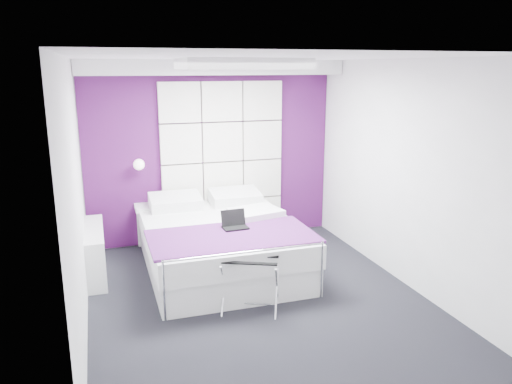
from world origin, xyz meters
TOP-DOWN VIEW (x-y plane):
  - floor at (0.00, 0.00)m, footprint 4.40×4.40m
  - ceiling at (0.00, 0.00)m, footprint 4.40×4.40m
  - wall_back at (0.00, 2.20)m, footprint 3.60×0.00m
  - wall_left at (-1.80, 0.00)m, footprint 0.00×4.40m
  - wall_right at (1.80, 0.00)m, footprint 0.00×4.40m
  - accent_wall at (0.00, 2.19)m, footprint 3.58×0.02m
  - soffit at (0.00, 1.95)m, footprint 3.58×0.50m
  - headboard at (0.15, 2.14)m, footprint 1.80×0.08m
  - skylight at (0.00, 0.60)m, footprint 1.36×0.86m
  - wall_lamp at (-1.05, 2.06)m, footprint 0.15×0.15m
  - radiator at (-1.69, 1.30)m, footprint 0.22×1.20m
  - bed at (-0.18, 1.01)m, footprint 1.88×2.28m
  - nightstand at (-0.89, 2.02)m, footprint 0.50×0.39m
  - luggage_rack at (-0.14, -0.15)m, footprint 0.58×0.42m
  - laptop at (-0.09, 0.68)m, footprint 0.29×0.21m

SIDE VIEW (x-z plane):
  - floor at x=0.00m, z-range 0.00..0.00m
  - luggage_rack at x=-0.14m, z-range 0.00..0.57m
  - radiator at x=-1.69m, z-range 0.00..0.60m
  - bed at x=-0.18m, z-range -0.06..0.73m
  - nightstand at x=-0.89m, z-range 0.59..0.64m
  - laptop at x=-0.09m, z-range 0.59..0.80m
  - headboard at x=0.15m, z-range 0.02..2.32m
  - wall_lamp at x=-1.05m, z-range 1.15..1.29m
  - wall_left at x=-1.80m, z-range -0.90..3.50m
  - wall_right at x=1.80m, z-range -0.90..3.50m
  - accent_wall at x=0.00m, z-range 0.01..2.59m
  - wall_back at x=0.00m, z-range -0.50..3.10m
  - soffit at x=0.00m, z-range 2.40..2.60m
  - skylight at x=0.00m, z-range 2.49..2.61m
  - ceiling at x=0.00m, z-range 2.60..2.60m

